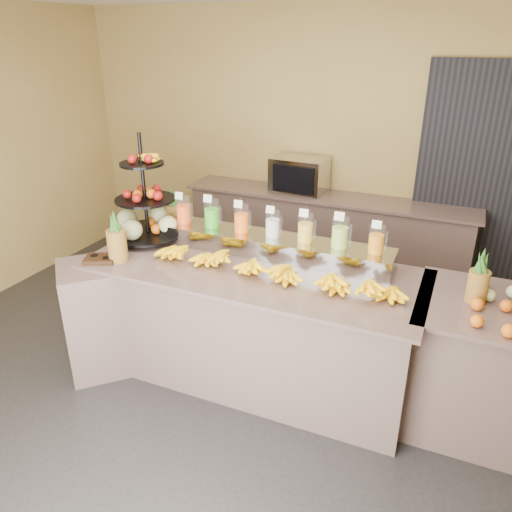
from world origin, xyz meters
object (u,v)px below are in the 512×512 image
Objects in this scene: fruit_stand at (150,213)px; condiment_caddy at (100,259)px; oven_warmer at (299,175)px; pitcher_tray at (272,246)px; banana_heap at (272,265)px; right_fruit_pile at (498,305)px.

condiment_caddy is (-0.10, -0.53, -0.21)m from fruit_stand.
oven_warmer is at bearing 71.28° from condiment_caddy.
condiment_caddy is at bearing -151.11° from pitcher_tray.
fruit_stand is at bearing 168.37° from banana_heap.
fruit_stand is at bearing -107.90° from oven_warmer.
banana_heap is 8.71× the size of condiment_caddy.
pitcher_tray is 1.05m from fruit_stand.
right_fruit_pile reaches higher than pitcher_tray.
fruit_stand is (-1.17, 0.24, 0.15)m from banana_heap.
banana_heap reaches higher than condiment_caddy.
banana_heap is 2.07m from oven_warmer.
banana_heap reaches higher than pitcher_tray.
fruit_stand reaches higher than pitcher_tray.
pitcher_tray is 4.61× the size of right_fruit_pile.
fruit_stand is at bearing 175.62° from right_fruit_pile.
condiment_caddy is (-1.27, -0.29, -0.06)m from banana_heap.
fruit_stand is 1.55× the size of oven_warmer.
pitcher_tray is 0.36m from banana_heap.
condiment_caddy is 0.56× the size of right_fruit_pile.
fruit_stand is 1.89m from oven_warmer.
oven_warmer is (-0.49, 2.01, 0.11)m from banana_heap.
oven_warmer is at bearing 102.20° from pitcher_tray.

